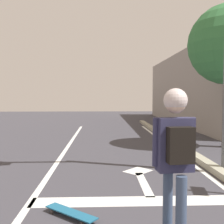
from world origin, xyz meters
TOP-DOWN VIEW (x-y plane):
  - lane_line_center at (-0.21, 6.00)m, footprint 0.12×20.00m
  - stop_bar at (1.53, 5.65)m, footprint 3.49×0.40m
  - lane_arrow_stem at (1.70, 6.49)m, footprint 0.16×1.40m
  - lane_arrow_head at (1.70, 7.34)m, footprint 0.71×0.71m
  - skater at (1.67, 4.24)m, footprint 0.46×0.62m
  - spare_skateboard at (0.48, 5.12)m, footprint 0.77×0.68m
  - traffic_signal_mast at (2.62, 7.15)m, footprint 4.39×0.34m

SIDE VIEW (x-z plane):
  - lane_line_center at x=-0.21m, z-range 0.00..0.01m
  - stop_bar at x=1.53m, z-range 0.00..0.01m
  - lane_arrow_stem at x=1.70m, z-range 0.00..0.01m
  - lane_arrow_head at x=1.70m, z-range 0.00..0.01m
  - spare_skateboard at x=0.48m, z-range 0.03..0.11m
  - skater at x=1.67m, z-range 0.31..1.97m
  - traffic_signal_mast at x=2.62m, z-range 0.95..6.12m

